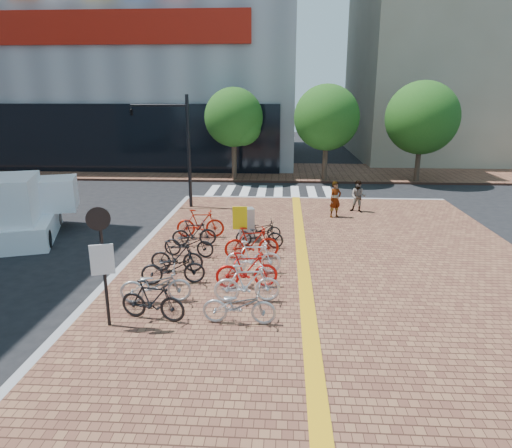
# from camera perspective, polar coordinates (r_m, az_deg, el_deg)

# --- Properties ---
(ground) EXTENTS (120.00, 120.00, 0.00)m
(ground) POSITION_cam_1_polar(r_m,az_deg,el_deg) (13.93, -2.19, -7.94)
(ground) COLOR black
(ground) RESTS_ON ground
(sidewalk) EXTENTS (14.00, 34.00, 0.15)m
(sidewalk) POSITION_cam_1_polar(r_m,az_deg,el_deg) (9.62, 13.81, -19.86)
(sidewalk) COLOR brown
(sidewalk) RESTS_ON ground
(tactile_strip) EXTENTS (0.40, 34.00, 0.01)m
(tactile_strip) POSITION_cam_1_polar(r_m,az_deg,el_deg) (9.45, 7.50, -19.62)
(tactile_strip) COLOR gold
(tactile_strip) RESTS_ON sidewalk
(kerb_west) EXTENTS (0.25, 34.00, 0.15)m
(kerb_west) POSITION_cam_1_polar(r_m,az_deg,el_deg) (10.86, -27.67, -16.87)
(kerb_west) COLOR gray
(kerb_west) RESTS_ON ground
(kerb_north) EXTENTS (14.00, 0.25, 0.15)m
(kerb_north) POSITION_cam_1_polar(r_m,az_deg,el_deg) (25.35, 7.27, 3.12)
(kerb_north) COLOR gray
(kerb_north) RESTS_ON ground
(far_sidewalk) EXTENTS (70.00, 8.00, 0.15)m
(far_sidewalk) POSITION_cam_1_polar(r_m,az_deg,el_deg) (34.16, 1.28, 6.54)
(far_sidewalk) COLOR brown
(far_sidewalk) RESTS_ON ground
(building_beige) EXTENTS (20.00, 18.00, 18.00)m
(building_beige) POSITION_cam_1_polar(r_m,az_deg,el_deg) (47.81, 25.33, 18.51)
(building_beige) COLOR gray
(building_beige) RESTS_ON ground
(crosswalk) EXTENTS (7.50, 4.00, 0.01)m
(crosswalk) POSITION_cam_1_polar(r_m,az_deg,el_deg) (27.27, 1.75, 4.00)
(crosswalk) COLOR silver
(crosswalk) RESTS_ON ground
(street_trees) EXTENTS (16.20, 4.60, 6.35)m
(street_trees) POSITION_cam_1_polar(r_m,az_deg,el_deg) (30.40, 10.83, 12.74)
(street_trees) COLOR #38281E
(street_trees) RESTS_ON far_sidewalk
(bike_0) EXTENTS (1.80, 0.83, 1.04)m
(bike_0) POSITION_cam_1_polar(r_m,az_deg,el_deg) (11.83, -12.81, -9.29)
(bike_0) COLOR black
(bike_0) RESTS_ON sidewalk
(bike_1) EXTENTS (2.00, 0.97, 1.01)m
(bike_1) POSITION_cam_1_polar(r_m,az_deg,el_deg) (12.76, -12.44, -7.44)
(bike_1) COLOR #ADADB1
(bike_1) RESTS_ON sidewalk
(bike_2) EXTENTS (1.98, 0.98, 1.00)m
(bike_2) POSITION_cam_1_polar(r_m,az_deg,el_deg) (13.87, -10.33, -5.42)
(bike_2) COLOR black
(bike_2) RESTS_ON sidewalk
(bike_3) EXTENTS (1.71, 0.52, 1.02)m
(bike_3) POSITION_cam_1_polar(r_m,az_deg,el_deg) (14.76, -9.89, -4.01)
(bike_3) COLOR black
(bike_3) RESTS_ON sidewalk
(bike_4) EXTENTS (1.86, 0.84, 0.95)m
(bike_4) POSITION_cam_1_polar(r_m,az_deg,el_deg) (16.08, -8.41, -2.42)
(bike_4) COLOR black
(bike_4) RESTS_ON sidewalk
(bike_5) EXTENTS (1.70, 0.71, 0.99)m
(bike_5) POSITION_cam_1_polar(r_m,az_deg,el_deg) (17.17, -7.75, -1.12)
(bike_5) COLOR black
(bike_5) RESTS_ON sidewalk
(bike_6) EXTENTS (1.92, 0.70, 1.13)m
(bike_6) POSITION_cam_1_polar(r_m,az_deg,el_deg) (18.17, -6.97, 0.09)
(bike_6) COLOR #B81E0D
(bike_6) RESTS_ON sidewalk
(bike_7) EXTENTS (1.84, 0.68, 0.96)m
(bike_7) POSITION_cam_1_polar(r_m,az_deg,el_deg) (11.40, -2.12, -10.12)
(bike_7) COLOR #ABABAF
(bike_7) RESTS_ON sidewalk
(bike_8) EXTENTS (1.86, 0.74, 1.09)m
(bike_8) POSITION_cam_1_polar(r_m,az_deg,el_deg) (12.45, -1.12, -7.45)
(bike_8) COLOR silver
(bike_8) RESTS_ON sidewalk
(bike_9) EXTENTS (1.88, 0.77, 1.10)m
(bike_9) POSITION_cam_1_polar(r_m,az_deg,el_deg) (13.37, -1.17, -5.73)
(bike_9) COLOR red
(bike_9) RESTS_ON sidewalk
(bike_10) EXTENTS (1.79, 0.56, 1.06)m
(bike_10) POSITION_cam_1_polar(r_m,az_deg,el_deg) (14.43, -0.35, -4.14)
(bike_10) COLOR white
(bike_10) RESTS_ON sidewalk
(bike_11) EXTENTS (1.95, 0.87, 1.14)m
(bike_11) POSITION_cam_1_polar(r_m,az_deg,el_deg) (15.66, -0.53, -2.38)
(bike_11) COLOR #A5160B
(bike_11) RESTS_ON sidewalk
(bike_12) EXTENTS (1.85, 0.82, 0.94)m
(bike_12) POSITION_cam_1_polar(r_m,az_deg,el_deg) (16.85, 0.43, -1.39)
(bike_12) COLOR black
(bike_12) RESTS_ON sidewalk
(bike_13) EXTENTS (1.63, 0.69, 0.83)m
(bike_13) POSITION_cam_1_polar(r_m,az_deg,el_deg) (17.75, 0.55, -0.67)
(bike_13) COLOR black
(bike_13) RESTS_ON sidewalk
(pedestrian_a) EXTENTS (0.73, 0.66, 1.67)m
(pedestrian_a) POSITION_cam_1_polar(r_m,az_deg,el_deg) (21.27, 9.88, 3.06)
(pedestrian_a) COLOR gray
(pedestrian_a) RESTS_ON sidewalk
(pedestrian_b) EXTENTS (0.90, 0.80, 1.53)m
(pedestrian_b) POSITION_cam_1_polar(r_m,az_deg,el_deg) (22.46, 12.66, 3.40)
(pedestrian_b) COLOR #4D5261
(pedestrian_b) RESTS_ON sidewalk
(utility_box) EXTENTS (0.68, 0.57, 1.27)m
(utility_box) POSITION_cam_1_polar(r_m,az_deg,el_deg) (17.64, -1.24, -0.03)
(utility_box) COLOR #BABABF
(utility_box) RESTS_ON sidewalk
(yellow_sign) EXTENTS (0.50, 0.11, 1.84)m
(yellow_sign) POSITION_cam_1_polar(r_m,az_deg,el_deg) (15.51, -2.01, 0.17)
(yellow_sign) COLOR #B7B7BC
(yellow_sign) RESTS_ON sidewalk
(notice_sign) EXTENTS (0.54, 0.22, 3.01)m
(notice_sign) POSITION_cam_1_polar(r_m,az_deg,el_deg) (11.30, -18.71, -3.43)
(notice_sign) COLOR black
(notice_sign) RESTS_ON sidewalk
(traffic_light_pole) EXTENTS (2.94, 1.13, 5.48)m
(traffic_light_pole) POSITION_cam_1_polar(r_m,az_deg,el_deg) (23.07, -11.63, 11.37)
(traffic_light_pole) COLOR black
(traffic_light_pole) RESTS_ON sidewalk
(box_truck) EXTENTS (3.38, 4.94, 2.63)m
(box_truck) POSITION_cam_1_polar(r_m,az_deg,el_deg) (20.36, -26.74, 1.72)
(box_truck) COLOR white
(box_truck) RESTS_ON ground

